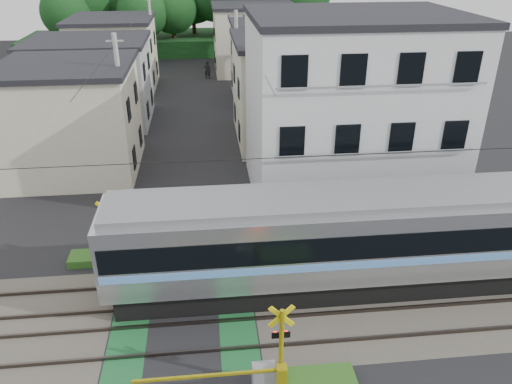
{
  "coord_description": "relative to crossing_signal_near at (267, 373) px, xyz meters",
  "views": [
    {
      "loc": [
        1.1,
        -14.44,
        12.23
      ],
      "look_at": [
        3.18,
        5.0,
        2.4
      ],
      "focal_mm": 35.0,
      "sensor_mm": 36.0,
      "label": 1
    }
  ],
  "objects": [
    {
      "name": "utility_poles",
      "position": [
        -3.64,
        26.66,
        3.37
      ],
      "size": [
        7.9,
        42.0,
        8.0
      ],
      "color": "#A5A5A0",
      "rests_on": "ground"
    },
    {
      "name": "catenary",
      "position": [
        3.41,
        3.69,
        2.98
      ],
      "size": [
        60.0,
        5.04,
        7.0
      ],
      "color": "#2D2D33",
      "rests_on": "ground"
    },
    {
      "name": "crossing_signal_far",
      "position": [
        -5.17,
        7.31,
        0.0
      ],
      "size": [
        4.74,
        0.65,
        3.09
      ],
      "color": "#FFE90D",
      "rests_on": "ground"
    },
    {
      "name": "apartment_block",
      "position": [
        5.91,
        13.15,
        3.94
      ],
      "size": [
        10.2,
        8.36,
        9.3
      ],
      "color": "silver",
      "rests_on": "ground"
    },
    {
      "name": "tree_hill",
      "position": [
        -1.51,
        52.35,
        5.26
      ],
      "size": [
        40.0,
        12.81,
        11.95
      ],
      "color": "#154018",
      "rests_on": "ground"
    },
    {
      "name": "weed_patches",
      "position": [
        -0.83,
        3.56,
        -0.53
      ],
      "size": [
        10.25,
        8.8,
        0.4
      ],
      "color": "#2D5E1E",
      "rests_on": "ground"
    },
    {
      "name": "ground",
      "position": [
        -2.59,
        3.65,
        -0.71
      ],
      "size": [
        120.0,
        120.0,
        0.0
      ],
      "primitive_type": "plane",
      "color": "black"
    },
    {
      "name": "track_bed",
      "position": [
        -2.59,
        3.65,
        -0.67
      ],
      "size": [
        120.0,
        120.0,
        0.14
      ],
      "color": "#47423A",
      "rests_on": "ground"
    },
    {
      "name": "houses_row",
      "position": [
        -2.33,
        29.57,
        2.53
      ],
      "size": [
        22.07,
        31.35,
        6.8
      ],
      "color": "beige",
      "rests_on": "ground"
    },
    {
      "name": "pedestrian",
      "position": [
        -1.0,
        38.99,
        0.16
      ],
      "size": [
        0.67,
        0.47,
        1.75
      ],
      "primitive_type": "imported",
      "rotation": [
        0.0,
        0.0,
        3.07
      ],
      "color": "black",
      "rests_on": "ground"
    },
    {
      "name": "crossing_signal_near",
      "position": [
        0.0,
        0.0,
        0.0
      ],
      "size": [
        4.74,
        0.65,
        3.09
      ],
      "color": "#FFE90D",
      "rests_on": "ground"
    }
  ]
}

